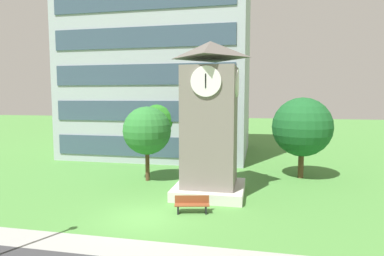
{
  "coord_description": "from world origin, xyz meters",
  "views": [
    {
      "loc": [
        5.5,
        -14.7,
        6.0
      ],
      "look_at": [
        1.32,
        5.62,
        4.02
      ],
      "focal_mm": 30.03,
      "sensor_mm": 36.0,
      "label": 1
    }
  ],
  "objects_px": {
    "clock_tower": "(210,128)",
    "tree_by_building": "(302,127)",
    "tree_near_tower": "(162,119)",
    "tree_streetside": "(147,131)",
    "park_bench": "(192,204)"
  },
  "relations": [
    {
      "from": "clock_tower",
      "to": "tree_by_building",
      "type": "relative_size",
      "value": 1.55
    },
    {
      "from": "park_bench",
      "to": "tree_by_building",
      "type": "height_order",
      "value": "tree_by_building"
    },
    {
      "from": "clock_tower",
      "to": "tree_by_building",
      "type": "height_order",
      "value": "clock_tower"
    },
    {
      "from": "clock_tower",
      "to": "park_bench",
      "type": "xyz_separation_m",
      "value": [
        -0.42,
        -3.41,
        -3.67
      ]
    },
    {
      "from": "clock_tower",
      "to": "tree_near_tower",
      "type": "distance_m",
      "value": 10.84
    },
    {
      "from": "tree_by_building",
      "to": "tree_near_tower",
      "type": "bearing_deg",
      "value": 162.57
    },
    {
      "from": "tree_streetside",
      "to": "tree_near_tower",
      "type": "distance_m",
      "value": 6.85
    },
    {
      "from": "tree_by_building",
      "to": "tree_streetside",
      "type": "height_order",
      "value": "tree_by_building"
    },
    {
      "from": "clock_tower",
      "to": "tree_near_tower",
      "type": "xyz_separation_m",
      "value": [
        -5.84,
        9.13,
        -0.08
      ]
    },
    {
      "from": "tree_by_building",
      "to": "tree_near_tower",
      "type": "distance_m",
      "value": 12.48
    },
    {
      "from": "clock_tower",
      "to": "tree_by_building",
      "type": "bearing_deg",
      "value": 41.62
    },
    {
      "from": "park_bench",
      "to": "clock_tower",
      "type": "bearing_deg",
      "value": 82.93
    },
    {
      "from": "clock_tower",
      "to": "park_bench",
      "type": "height_order",
      "value": "clock_tower"
    },
    {
      "from": "park_bench",
      "to": "tree_streetside",
      "type": "xyz_separation_m",
      "value": [
        -4.47,
        5.77,
        3.17
      ]
    },
    {
      "from": "clock_tower",
      "to": "park_bench",
      "type": "distance_m",
      "value": 5.03
    }
  ]
}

